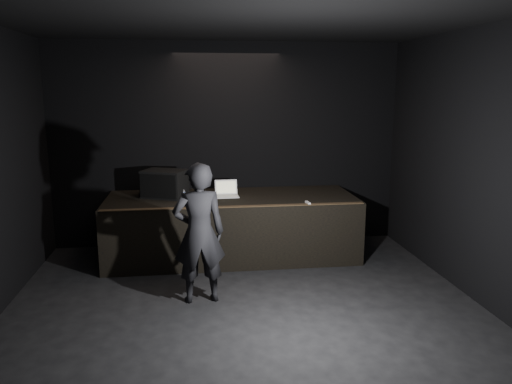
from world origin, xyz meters
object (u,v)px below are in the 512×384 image
at_px(person, 199,233).
at_px(laptop, 227,192).
at_px(stage_monitor, 164,184).
at_px(stage_riser, 232,226).
at_px(beer_can, 183,194).

bearing_deg(person, laptop, -110.90).
xyz_separation_m(stage_monitor, laptop, (1.00, -0.05, -0.15)).
height_order(laptop, person, person).
height_order(stage_riser, person, person).
distance_m(stage_monitor, laptop, 1.01).
bearing_deg(stage_riser, person, -107.76).
bearing_deg(stage_riser, stage_monitor, 173.81).
distance_m(laptop, beer_can, 0.70).
bearing_deg(laptop, beer_can, -177.25).
relative_size(stage_riser, person, 2.19).
height_order(beer_can, person, person).
distance_m(stage_riser, stage_monitor, 1.29).
height_order(stage_riser, beer_can, beer_can).
xyz_separation_m(stage_monitor, beer_can, (0.30, -0.12, -0.15)).
bearing_deg(beer_can, person, -82.89).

